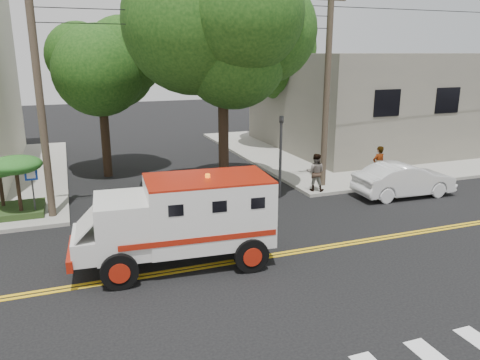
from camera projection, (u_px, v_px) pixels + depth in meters
name	position (u px, v px, depth m)	size (l,w,h in m)	color
ground	(245.00, 260.00, 14.43)	(100.00, 100.00, 0.00)	black
sidewalk_ne	(361.00, 148.00, 31.15)	(17.00, 17.00, 0.15)	gray
building_right	(379.00, 100.00, 31.29)	(14.00, 12.00, 6.00)	#686559
utility_pole_left	(40.00, 101.00, 16.79)	(0.28, 0.28, 9.00)	#382D23
utility_pole_right	(327.00, 92.00, 20.96)	(0.28, 0.28, 9.00)	#382D23
tree_main	(235.00, 27.00, 18.79)	(6.08, 5.70, 9.85)	black
tree_left	(107.00, 62.00, 22.68)	(4.48, 4.20, 7.70)	black
tree_right	(286.00, 54.00, 30.05)	(4.80, 4.50, 8.20)	black
traffic_signal	(281.00, 148.00, 20.18)	(0.15, 0.18, 3.60)	#3F3F42
accessibility_sign	(32.00, 185.00, 17.57)	(0.45, 0.10, 2.02)	#3F3F42
armored_truck	(183.00, 217.00, 13.79)	(5.98, 2.72, 2.66)	silver
parked_sedan	(404.00, 180.00, 20.69)	(1.58, 4.52, 1.49)	silver
pedestrian_a	(378.00, 165.00, 22.10)	(0.66, 0.43, 1.82)	gray
pedestrian_b	(315.00, 172.00, 20.98)	(0.83, 0.64, 1.70)	gray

